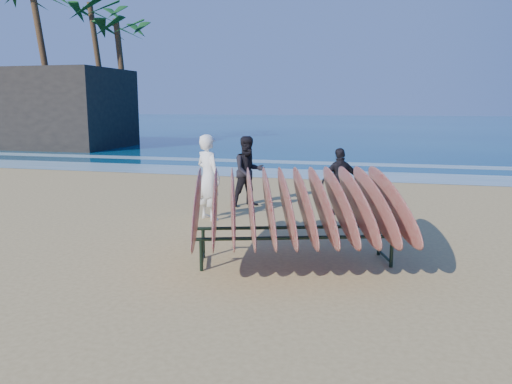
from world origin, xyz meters
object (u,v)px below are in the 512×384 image
person_dark_a (249,171)px  person_dark_b (340,181)px  person_white (209,177)px  building (38,109)px  palm_mid (120,30)px  palm_right (97,14)px  surfboard_rack (295,204)px

person_dark_a → person_dark_b: bearing=-47.2°
person_white → building: bearing=-10.2°
palm_mid → palm_right: size_ratio=0.85×
building → palm_mid: 6.89m
surfboard_rack → person_dark_b: surfboard_rack is taller
person_dark_b → building: 23.54m
surfboard_rack → building: (-18.36, 17.95, 1.26)m
person_dark_a → person_dark_b: 2.31m
person_dark_b → palm_mid: (-15.04, 17.51, 6.20)m
person_dark_a → building: building is taller
person_white → person_dark_a: 1.68m
person_dark_a → surfboard_rack: bearing=-103.7°
person_white → person_dark_a: bearing=-72.8°
person_dark_a → person_dark_b: size_ratio=1.14×
surfboard_rack → person_dark_a: (-1.88, 4.16, -0.09)m
person_white → person_dark_b: person_white is taller
person_dark_b → building: size_ratio=0.15×
person_dark_b → palm_mid: size_ratio=0.20×
person_white → person_dark_b: bearing=-122.0°
surfboard_rack → person_white: person_white is taller
surfboard_rack → palm_right: bearing=109.4°
person_white → building: (-16.00, 15.40, 1.29)m
building → palm_mid: bearing=42.1°
person_white → palm_mid: 23.22m
person_dark_b → person_dark_a: bearing=-38.2°
person_dark_a → building: size_ratio=0.17×
person_dark_a → palm_right: palm_right is taller
person_white → surfboard_rack: bearing=166.4°
person_dark_a → building: bearing=102.0°
person_dark_a → palm_mid: bearing=88.6°
surfboard_rack → palm_mid: size_ratio=0.50×
surfboard_rack → person_white: (-2.36, 2.55, -0.03)m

